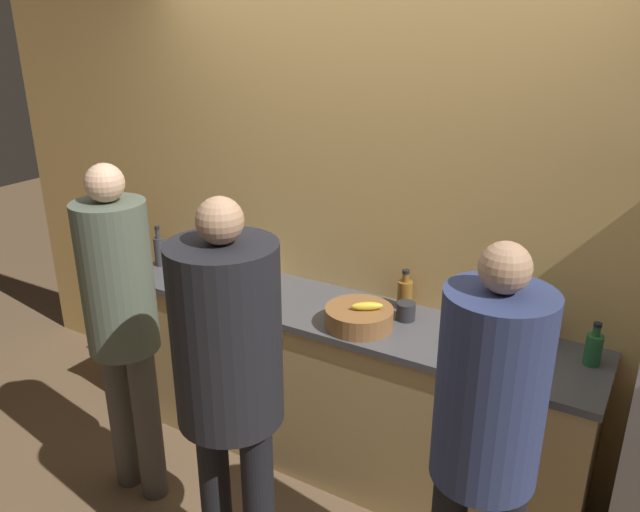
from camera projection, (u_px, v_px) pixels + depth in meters
ground_plane at (307, 492)px, 3.20m from camera, size 14.00×14.00×0.00m
wall_back at (366, 220)px, 3.22m from camera, size 5.20×0.06×2.60m
counter at (339, 386)px, 3.30m from camera, size 2.55×0.58×0.91m
person_left at (121, 313)px, 2.89m from camera, size 0.33×0.33×1.70m
person_center at (228, 364)px, 2.36m from camera, size 0.41×0.41×1.71m
person_right at (487, 425)px, 2.10m from camera, size 0.36×0.36×1.65m
fruit_bowl at (359, 317)px, 2.94m from camera, size 0.32×0.32×0.14m
utensil_crock at (253, 266)px, 3.50m from camera, size 0.12×0.12×0.24m
bottle_dark at (159, 250)px, 3.65m from camera, size 0.06×0.06×0.24m
bottle_amber at (405, 293)px, 3.12m from camera, size 0.08×0.08×0.21m
bottle_green at (594, 348)px, 2.61m from camera, size 0.07×0.07×0.19m
cup_black at (406, 311)px, 3.01m from camera, size 0.09×0.09×0.09m
potted_plant at (519, 312)px, 2.80m from camera, size 0.17×0.17×0.25m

